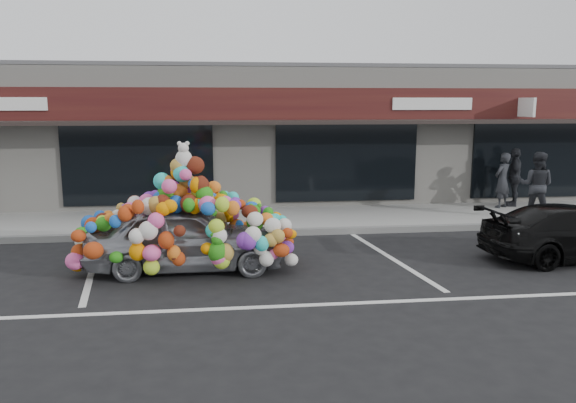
{
  "coord_description": "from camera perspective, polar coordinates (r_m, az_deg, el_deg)",
  "views": [
    {
      "loc": [
        -0.66,
        -10.71,
        3.18
      ],
      "look_at": [
        0.78,
        1.4,
        1.03
      ],
      "focal_mm": 35.0,
      "sensor_mm": 36.0,
      "label": 1
    }
  ],
  "objects": [
    {
      "name": "pedestrian_c",
      "position": [
        17.92,
        22.0,
        2.32
      ],
      "size": [
        1.09,
        0.77,
        1.72
      ],
      "primitive_type": "imported",
      "rotation": [
        0.0,
        0.0,
        4.33
      ],
      "color": "black",
      "rests_on": "sidewalk"
    },
    {
      "name": "lane_line",
      "position": [
        9.37,
        10.29,
        -9.98
      ],
      "size": [
        14.0,
        0.12,
        0.01
      ],
      "primitive_type": "cube",
      "color": "silver",
      "rests_on": "ground"
    },
    {
      "name": "parking_stripe_mid",
      "position": [
        11.88,
        10.47,
        -5.68
      ],
      "size": [
        0.73,
        4.37,
        0.01
      ],
      "primitive_type": "cube",
      "rotation": [
        0.0,
        0.0,
        0.14
      ],
      "color": "silver",
      "rests_on": "ground"
    },
    {
      "name": "black_sedan",
      "position": [
        12.93,
        27.11,
        -2.8
      ],
      "size": [
        1.84,
        3.97,
        1.12
      ],
      "primitive_type": "imported",
      "rotation": [
        0.0,
        0.0,
        1.64
      ],
      "color": "black",
      "rests_on": "ground"
    },
    {
      "name": "sidewalk",
      "position": [
        15.05,
        -4.12,
        -1.93
      ],
      "size": [
        26.0,
        3.0,
        0.15
      ],
      "primitive_type": "cube",
      "color": "#979792",
      "rests_on": "ground"
    },
    {
      "name": "kerb",
      "position": [
        13.59,
        -3.82,
        -3.24
      ],
      "size": [
        26.0,
        0.18,
        0.16
      ],
      "primitive_type": "cube",
      "color": "slate",
      "rests_on": "ground"
    },
    {
      "name": "parking_stripe_left",
      "position": [
        11.64,
        -19.23,
        -6.41
      ],
      "size": [
        0.73,
        4.37,
        0.01
      ],
      "primitive_type": "cube",
      "rotation": [
        0.0,
        0.0,
        0.14
      ],
      "color": "silver",
      "rests_on": "ground"
    },
    {
      "name": "toy_car",
      "position": [
        10.9,
        -10.3,
        -2.79
      ],
      "size": [
        2.76,
        4.05,
        2.35
      ],
      "rotation": [
        0.0,
        0.0,
        1.58
      ],
      "color": "#A1A9AC",
      "rests_on": "ground"
    },
    {
      "name": "pedestrian_a",
      "position": [
        17.47,
        20.95,
        2.02
      ],
      "size": [
        0.7,
        0.64,
        1.61
      ],
      "primitive_type": "imported",
      "rotation": [
        0.0,
        0.0,
        3.69
      ],
      "color": "black",
      "rests_on": "sidewalk"
    },
    {
      "name": "ground",
      "position": [
        11.19,
        -3.14,
        -6.53
      ],
      "size": [
        90.0,
        90.0,
        0.0
      ],
      "primitive_type": "plane",
      "color": "black",
      "rests_on": "ground"
    },
    {
      "name": "pedestrian_b",
      "position": [
        16.24,
        23.93,
        1.54
      ],
      "size": [
        1.09,
        1.06,
        1.76
      ],
      "primitive_type": "imported",
      "rotation": [
        0.0,
        0.0,
        2.46
      ],
      "color": "black",
      "rests_on": "sidewalk"
    },
    {
      "name": "shop_building",
      "position": [
        19.19,
        -4.84,
        6.93
      ],
      "size": [
        24.0,
        7.2,
        4.31
      ],
      "color": "beige",
      "rests_on": "ground"
    }
  ]
}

